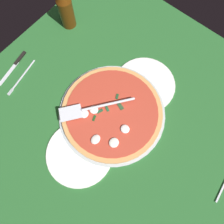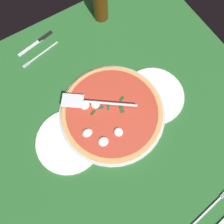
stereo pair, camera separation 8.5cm
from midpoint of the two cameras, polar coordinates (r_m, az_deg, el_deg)
The scene contains 9 objects.
ground_plane at distance 87.23cm, azimuth -0.93°, elevation -1.18°, with size 112.23×112.23×0.80cm, color #265E29.
checker_pattern at distance 86.80cm, azimuth -0.94°, elevation -1.09°, with size 112.23×112.23×0.10cm.
pizza_pan at distance 86.40cm, azimuth -2.78°, elevation -0.75°, with size 40.83×40.83×1.14cm, color #ABB7BD.
dinner_plate_left at distance 84.55cm, azimuth -11.08°, elevation -10.75°, with size 24.43×24.43×1.00cm, color white.
dinner_plate_right at distance 91.16cm, azimuth 5.95°, elevation 6.40°, with size 24.33×24.33×1.00cm, color white.
pizza at distance 85.00cm, azimuth -2.89°, elevation -0.54°, with size 38.46×38.46×3.04cm.
pizza_server at distance 83.55cm, azimuth -7.66°, elevation 0.66°, with size 24.69×19.58×1.00cm.
place_setting_far at distance 102.98cm, azimuth -24.89°, elevation 9.05°, with size 19.27×15.65×1.40cm.
beer_bottle at distance 102.73cm, azimuth -14.28°, elevation 23.88°, with size 6.27×6.27×23.59cm.
Camera 1 is at (-22.04, -14.78, 82.94)cm, focal length 36.01 mm.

